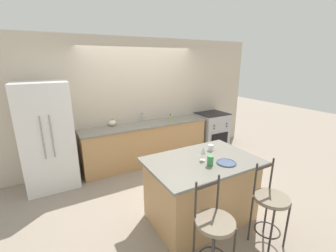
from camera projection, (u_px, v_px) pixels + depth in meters
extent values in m
plane|color=gray|center=(153.00, 168.00, 4.86)|extent=(18.00, 18.00, 0.00)
cube|color=beige|center=(140.00, 101.00, 5.02)|extent=(6.00, 0.07, 2.70)
cube|color=tan|center=(146.00, 144.00, 5.03)|extent=(2.79, 0.59, 0.87)
cube|color=gray|center=(146.00, 124.00, 4.90)|extent=(2.82, 0.63, 0.03)
cube|color=black|center=(146.00, 124.00, 4.90)|extent=(0.56, 0.32, 0.01)
cylinder|color=#ADAFB5|center=(142.00, 117.00, 5.03)|extent=(0.02, 0.02, 0.22)
cylinder|color=#ADAFB5|center=(143.00, 113.00, 4.96)|extent=(0.02, 0.12, 0.02)
cube|color=tan|center=(201.00, 191.00, 3.20)|extent=(1.39, 0.90, 0.89)
cube|color=gray|center=(202.00, 161.00, 3.07)|extent=(1.51, 1.02, 0.03)
cube|color=white|center=(47.00, 137.00, 3.93)|extent=(0.84, 0.69, 1.90)
cylinder|color=#939399|center=(43.00, 138.00, 3.57)|extent=(0.02, 0.02, 0.72)
cylinder|color=#939399|center=(52.00, 137.00, 3.64)|extent=(0.02, 0.02, 0.72)
cube|color=#ADAFB5|center=(211.00, 131.00, 5.84)|extent=(0.73, 0.65, 0.92)
cube|color=black|center=(220.00, 139.00, 5.59)|extent=(0.52, 0.01, 0.30)
cube|color=black|center=(212.00, 113.00, 5.70)|extent=(0.73, 0.65, 0.02)
cylinder|color=black|center=(214.00, 126.00, 5.39)|extent=(0.03, 0.02, 0.03)
cylinder|color=black|center=(227.00, 124.00, 5.58)|extent=(0.03, 0.02, 0.03)
cylinder|color=black|center=(214.00, 129.00, 5.41)|extent=(0.03, 0.02, 0.03)
cylinder|color=black|center=(227.00, 126.00, 5.60)|extent=(0.03, 0.02, 0.03)
cylinder|color=#332D28|center=(194.00, 245.00, 2.42)|extent=(0.02, 0.02, 0.63)
cylinder|color=#332D28|center=(215.00, 235.00, 2.56)|extent=(0.02, 0.02, 0.63)
cylinder|color=#7F705B|center=(215.00, 223.00, 2.27)|extent=(0.41, 0.41, 0.04)
cylinder|color=#332D28|center=(196.00, 200.00, 2.26)|extent=(0.02, 0.02, 0.41)
cylinder|color=#332D28|center=(218.00, 192.00, 2.40)|extent=(0.02, 0.02, 0.41)
cube|color=#332D28|center=(208.00, 185.00, 2.30)|extent=(0.29, 0.02, 0.04)
cylinder|color=#332D28|center=(271.00, 234.00, 2.57)|extent=(0.02, 0.02, 0.63)
cylinder|color=#332D28|center=(287.00, 226.00, 2.71)|extent=(0.02, 0.02, 0.63)
cylinder|color=#332D28|center=(250.00, 219.00, 2.82)|extent=(0.02, 0.02, 0.63)
cylinder|color=#332D28|center=(266.00, 212.00, 2.96)|extent=(0.02, 0.02, 0.63)
torus|color=#332D28|center=(267.00, 230.00, 2.80)|extent=(0.31, 0.31, 0.02)
cylinder|color=#7F705B|center=(272.00, 199.00, 2.67)|extent=(0.41, 0.41, 0.04)
cylinder|color=#332D28|center=(255.00, 179.00, 2.66)|extent=(0.02, 0.02, 0.41)
cylinder|color=#332D28|center=(272.00, 173.00, 2.80)|extent=(0.02, 0.02, 0.41)
cube|color=#332D28|center=(265.00, 166.00, 2.69)|extent=(0.29, 0.02, 0.04)
cylinder|color=#425170|center=(226.00, 163.00, 2.96)|extent=(0.26, 0.26, 0.01)
torus|color=#425170|center=(226.00, 162.00, 2.96)|extent=(0.25, 0.25, 0.01)
cylinder|color=white|center=(203.00, 160.00, 3.06)|extent=(0.07, 0.07, 0.00)
cylinder|color=white|center=(203.00, 157.00, 3.05)|extent=(0.01, 0.01, 0.09)
cone|color=white|center=(203.00, 150.00, 3.02)|extent=(0.07, 0.07, 0.10)
cylinder|color=white|center=(211.00, 148.00, 3.37)|extent=(0.08, 0.08, 0.09)
torus|color=white|center=(213.00, 147.00, 3.39)|extent=(0.06, 0.01, 0.06)
cylinder|color=#3D934C|center=(210.00, 161.00, 2.89)|extent=(0.08, 0.08, 0.13)
ellipsoid|color=beige|center=(112.00, 123.00, 4.72)|extent=(0.15, 0.15, 0.12)
cylinder|color=brown|center=(112.00, 120.00, 4.70)|extent=(0.02, 0.02, 0.02)
cylinder|color=#89B260|center=(170.00, 118.00, 5.11)|extent=(0.06, 0.06, 0.13)
cylinder|color=black|center=(170.00, 114.00, 5.09)|extent=(0.02, 0.02, 0.03)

